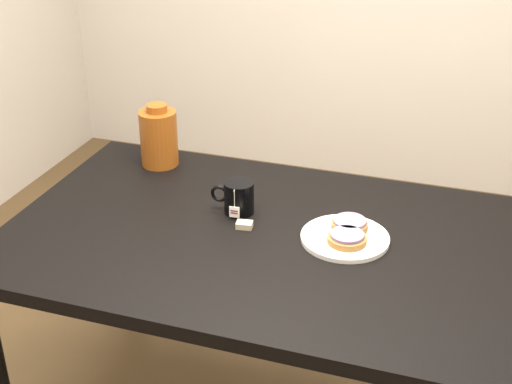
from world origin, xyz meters
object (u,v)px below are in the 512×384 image
at_px(table, 258,259).
at_px(bagel_package, 159,137).
at_px(mug, 238,197).
at_px(teabag_pouch, 244,225).
at_px(bagel_back, 350,224).
at_px(plate, 345,237).
at_px(bagel_front, 347,238).

relative_size(table, bagel_package, 6.71).
height_order(table, mug, mug).
relative_size(table, teabag_pouch, 31.11).
height_order(bagel_back, mug, mug).
height_order(plate, bagel_back, bagel_back).
bearing_deg(teabag_pouch, table, -21.15).
bearing_deg(plate, bagel_package, 157.02).
height_order(teabag_pouch, bagel_package, bagel_package).
distance_m(bagel_back, mug, 0.33).
xyz_separation_m(plate, teabag_pouch, (-0.28, -0.02, -0.00)).
distance_m(plate, mug, 0.34).
bearing_deg(bagel_back, plate, -93.18).
xyz_separation_m(plate, bagel_front, (0.01, -0.03, 0.02)).
distance_m(plate, bagel_back, 0.05).
bearing_deg(bagel_package, table, -36.30).
relative_size(bagel_back, teabag_pouch, 3.14).
bearing_deg(bagel_package, bagel_back, -19.66).
relative_size(table, bagel_front, 10.63).
height_order(mug, teabag_pouch, mug).
bearing_deg(table, bagel_front, 2.31).
bearing_deg(bagel_package, bagel_front, -24.72).
bearing_deg(teabag_pouch, bagel_back, 13.26).
height_order(plate, teabag_pouch, same).
bearing_deg(teabag_pouch, mug, 119.79).
distance_m(table, bagel_back, 0.28).
relative_size(table, mug, 10.54).
height_order(bagel_front, bagel_package, bagel_package).
xyz_separation_m(bagel_front, teabag_pouch, (-0.29, 0.01, -0.02)).
distance_m(bagel_back, teabag_pouch, 0.29).
distance_m(plate, bagel_front, 0.04).
xyz_separation_m(bagel_back, bagel_front, (0.01, -0.07, -0.00)).
xyz_separation_m(plate, mug, (-0.33, 0.06, 0.04)).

